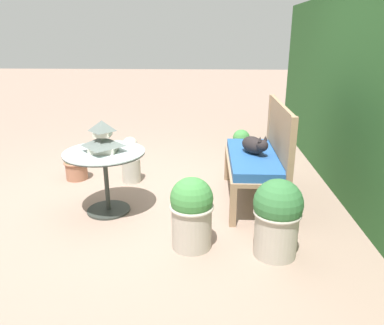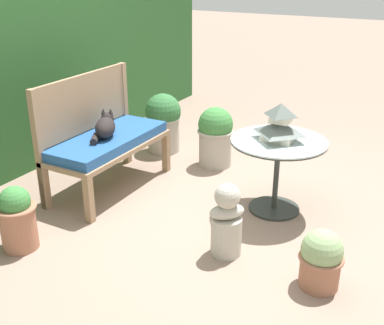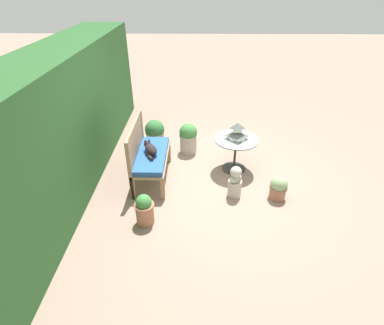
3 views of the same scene
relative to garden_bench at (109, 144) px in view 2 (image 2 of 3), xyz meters
The scene contains 11 objects.
ground 1.07m from the garden_bench, 89.31° to the right, with size 30.00×30.00×0.00m, color gray.
garden_bench is the anchor object (origin of this frame).
bench_backrest 0.37m from the garden_bench, 90.00° to the left, with size 1.21×0.06×1.02m.
cat 0.17m from the garden_bench, 167.31° to the left, with size 0.42×0.30×0.21m.
patio_table 1.48m from the garden_bench, 77.34° to the right, with size 0.77×0.77×0.62m.
pagoda_birdhouse 1.51m from the garden_bench, 77.34° to the right, with size 0.32×0.32×0.30m.
garden_bust 1.45m from the garden_bench, 108.68° to the right, with size 0.28×0.28×0.54m.
potted_plant_path_edge 1.03m from the garden_bench, ahead, with size 0.38×0.38×0.63m.
potted_plant_table_far 1.11m from the garden_bench, 32.20° to the right, with size 0.36×0.36×0.60m.
potted_plant_bench_right 1.12m from the garden_bench, behind, with size 0.29×0.29×0.48m.
potted_plant_patio_mid 2.11m from the garden_bench, 104.09° to the right, with size 0.29×0.29×0.40m.
Camera 2 is at (-3.13, -1.57, 1.93)m, focal length 45.00 mm.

